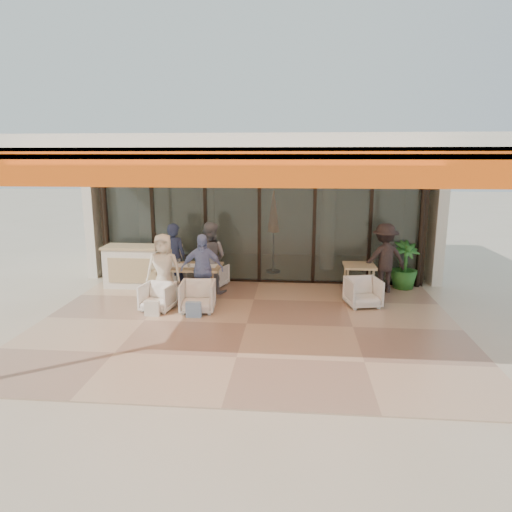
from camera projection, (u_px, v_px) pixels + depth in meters
The scene contains 21 objects.
ground at pixel (247, 325), 8.70m from camera, with size 70.00×70.00×0.00m, color #C6B293.
terrace_floor at pixel (247, 324), 8.70m from camera, with size 8.00×6.00×0.01m, color tan.
terrace_structure at pixel (244, 150), 7.75m from camera, with size 8.00×6.00×3.40m.
glass_storefront at pixel (259, 220), 11.28m from camera, with size 8.08×0.10×3.20m.
interior_block at pixel (266, 188), 13.39m from camera, with size 9.05×3.62×3.52m.
host_counter at pixel (143, 266), 11.06m from camera, with size 1.85×0.65×1.04m.
dining_table at pixel (187, 268), 10.25m from camera, with size 1.50×0.90×0.93m.
chair_far_left at pixel (181, 273), 11.28m from camera, with size 0.62×0.58×0.64m, color white.
chair_far_right at pixel (214, 274), 11.21m from camera, with size 0.59×0.55×0.60m, color white.
chair_near_left at pixel (158, 296), 9.43m from camera, with size 0.62×0.58×0.64m, color white.
chair_near_right at pixel (198, 295), 9.35m from camera, with size 0.69×0.64×0.71m, color white.
diner_navy at pixel (174, 258), 10.69m from camera, with size 0.60×0.39×1.64m, color #1B233C.
diner_grey at pixel (210, 258), 10.61m from camera, with size 0.81×0.63×1.67m, color slate.
diner_cream at pixel (164, 269), 9.82m from camera, with size 0.75×0.49×1.54m, color beige.
diner_periwinkle at pixel (202, 270), 9.75m from camera, with size 0.91×0.38×1.55m, color #6B7CB3.
tote_bag_cream at pixel (152, 309), 9.08m from camera, with size 0.30×0.10×0.34m, color silver.
tote_bag_blue at pixel (194, 310), 9.00m from camera, with size 0.30×0.10×0.34m, color #99BFD8.
side_table at pixel (359, 269), 10.35m from camera, with size 0.70×0.70×0.74m.
side_chair at pixel (363, 291), 9.68m from camera, with size 0.67×0.63×0.69m, color white.
standing_woman at pixel (384, 259), 10.57m from camera, with size 1.06×0.61×1.65m, color black.
potted_palm at pixel (404, 266), 10.92m from camera, with size 0.65×0.65×1.17m, color #1E5919.
Camera 1 is at (0.90, -8.17, 3.15)m, focal length 32.00 mm.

